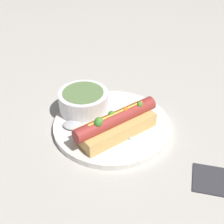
# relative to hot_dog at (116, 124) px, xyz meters

# --- Properties ---
(ground_plane) EXTENTS (4.00, 4.00, 0.00)m
(ground_plane) POSITION_rel_hot_dog_xyz_m (0.00, 0.04, -0.04)
(ground_plane) COLOR #BCB7AD
(dinner_plate) EXTENTS (0.26, 0.26, 0.01)m
(dinner_plate) POSITION_rel_hot_dog_xyz_m (0.00, 0.04, -0.03)
(dinner_plate) COLOR white
(dinner_plate) RESTS_ON ground_plane
(hot_dog) EXTENTS (0.19, 0.12, 0.06)m
(hot_dog) POSITION_rel_hot_dog_xyz_m (0.00, 0.00, 0.00)
(hot_dog) COLOR #DBAD60
(hot_dog) RESTS_ON dinner_plate
(soup_bowl) EXTENTS (0.11, 0.11, 0.05)m
(soup_bowl) POSITION_rel_hot_dog_xyz_m (-0.05, 0.10, 0.00)
(soup_bowl) COLOR white
(soup_bowl) RESTS_ON dinner_plate
(spoon) EXTENTS (0.14, 0.10, 0.01)m
(spoon) POSITION_rel_hot_dog_xyz_m (-0.07, 0.03, -0.02)
(spoon) COLOR #B7B7BC
(spoon) RESTS_ON dinner_plate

